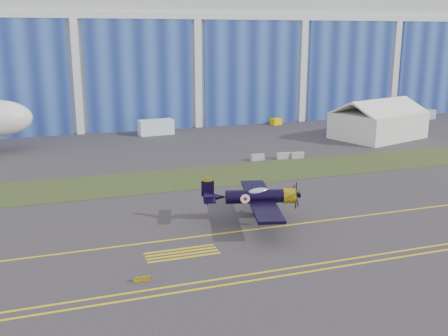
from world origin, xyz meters
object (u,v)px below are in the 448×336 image
object	(u,v)px
shipping_container	(156,127)
warbird	(255,196)
tug	(276,122)
tent	(378,118)

from	to	relation	value
shipping_container	warbird	bearing A→B (deg)	-95.12
shipping_container	tug	xyz separation A→B (m)	(24.62, 2.75, -0.71)
warbird	tent	size ratio (longest dim) A/B	0.87
warbird	tent	world-z (taller)	tent
warbird	shipping_container	distance (m)	47.19
shipping_container	tug	size ratio (longest dim) A/B	2.88
tent	tug	world-z (taller)	tent
shipping_container	tug	world-z (taller)	shipping_container
tent	tug	size ratio (longest dim) A/B	8.03
tug	tent	bearing A→B (deg)	-79.08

